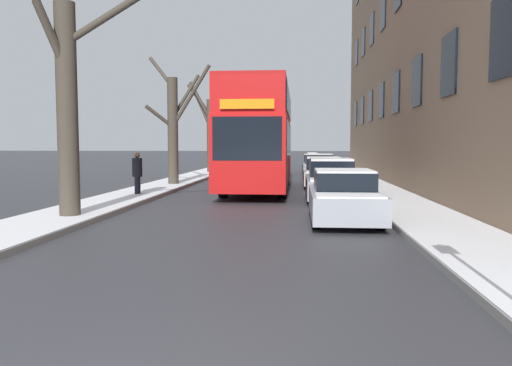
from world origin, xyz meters
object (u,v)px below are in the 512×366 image
at_px(parked_car_0, 344,197).
at_px(oncoming_van, 251,156).
at_px(parked_car_2, 323,173).
at_px(bare_tree_left_0, 68,103).
at_px(parked_car_1, 331,181).
at_px(bare_tree_left_1, 174,125).
at_px(pedestrian_left_sidewalk, 137,173).
at_px(parked_car_3, 319,168).
at_px(parked_car_4, 315,165).
at_px(bare_tree_left_2, 210,128).
at_px(double_decker_bus, 259,133).

distance_m(parked_car_0, oncoming_van, 22.05).
bearing_deg(parked_car_2, bare_tree_left_0, -122.11).
height_order(parked_car_2, oncoming_van, oncoming_van).
distance_m(parked_car_0, parked_car_1, 5.21).
distance_m(bare_tree_left_1, parked_car_0, 12.55).
distance_m(parked_car_1, pedestrian_left_sidewalk, 7.16).
xyz_separation_m(parked_car_3, pedestrian_left_sidewalk, (-7.16, -10.49, 0.26)).
relative_size(bare_tree_left_0, parked_car_3, 1.37).
bearing_deg(oncoming_van, pedestrian_left_sidewalk, -99.51).
distance_m(parked_car_1, parked_car_3, 10.47).
xyz_separation_m(parked_car_4, oncoming_van, (-4.41, -0.17, 0.61)).
xyz_separation_m(bare_tree_left_2, oncoming_van, (2.73, 0.76, -1.86)).
relative_size(double_decker_bus, parked_car_3, 2.43).
bearing_deg(bare_tree_left_0, bare_tree_left_2, 90.26).
bearing_deg(parked_car_0, bare_tree_left_0, -175.64).
distance_m(bare_tree_left_1, oncoming_van, 11.83).
relative_size(bare_tree_left_1, parked_car_3, 1.43).
bearing_deg(bare_tree_left_2, parked_car_4, 7.42).
bearing_deg(bare_tree_left_1, double_decker_bus, -18.99).
height_order(parked_car_3, pedestrian_left_sidewalk, pedestrian_left_sidewalk).
xyz_separation_m(bare_tree_left_0, oncoming_van, (2.64, 22.13, -1.80)).
bearing_deg(oncoming_van, parked_car_2, -67.99).
distance_m(bare_tree_left_0, parked_car_0, 7.47).
height_order(parked_car_1, parked_car_2, parked_car_1).
distance_m(parked_car_3, oncoming_van, 7.40).
distance_m(parked_car_0, parked_car_3, 15.68).
bearing_deg(parked_car_4, pedestrian_left_sidewalk, -113.37).
height_order(bare_tree_left_2, parked_car_0, bare_tree_left_2).
xyz_separation_m(parked_car_0, oncoming_van, (-4.41, 21.60, 0.61)).
height_order(double_decker_bus, parked_car_0, double_decker_bus).
bearing_deg(oncoming_van, parked_car_0, -78.46).
relative_size(bare_tree_left_1, double_decker_bus, 0.59).
distance_m(bare_tree_left_0, parked_car_1, 9.39).
bearing_deg(bare_tree_left_0, parked_car_2, 57.89).
bearing_deg(parked_car_4, parked_car_3, -90.00).
height_order(oncoming_van, pedestrian_left_sidewalk, oncoming_van).
bearing_deg(parked_car_2, bare_tree_left_1, -175.76).
xyz_separation_m(bare_tree_left_1, pedestrian_left_sidewalk, (-0.16, -4.97, -1.97)).
distance_m(parked_car_2, pedestrian_left_sidewalk, 9.03).
xyz_separation_m(parked_car_1, parked_car_3, (0.00, 10.47, 0.00)).
height_order(bare_tree_left_1, parked_car_1, bare_tree_left_1).
relative_size(bare_tree_left_2, parked_car_2, 1.70).
height_order(bare_tree_left_0, parked_car_2, bare_tree_left_0).
relative_size(parked_car_2, oncoming_van, 0.78).
xyz_separation_m(double_decker_bus, pedestrian_left_sidewalk, (-4.29, -3.55, -1.57)).
relative_size(parked_car_0, parked_car_1, 0.90).
distance_m(parked_car_3, pedestrian_left_sidewalk, 12.70).
relative_size(bare_tree_left_0, bare_tree_left_1, 0.96).
xyz_separation_m(parked_car_2, parked_car_4, (0.00, 11.07, -0.03)).
bearing_deg(bare_tree_left_2, pedestrian_left_sidewalk, -90.06).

